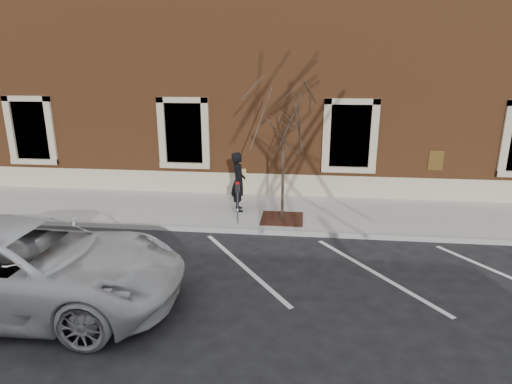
# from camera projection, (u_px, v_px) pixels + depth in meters

# --- Properties ---
(ground) EXTENTS (120.00, 120.00, 0.00)m
(ground) POSITION_uv_depth(u_px,v_px,m) (254.00, 233.00, 12.70)
(ground) COLOR #28282B
(ground) RESTS_ON ground
(sidewalk_near) EXTENTS (40.00, 3.50, 0.15)m
(sidewalk_near) POSITION_uv_depth(u_px,v_px,m) (260.00, 212.00, 14.35)
(sidewalk_near) COLOR #B7B6AC
(sidewalk_near) RESTS_ON ground
(curb_near) EXTENTS (40.00, 0.12, 0.15)m
(curb_near) POSITION_uv_depth(u_px,v_px,m) (254.00, 231.00, 12.63)
(curb_near) COLOR #9E9E99
(curb_near) RESTS_ON ground
(parking_stripes) EXTENTS (28.00, 4.40, 0.01)m
(parking_stripes) POSITION_uv_depth(u_px,v_px,m) (243.00, 266.00, 10.60)
(parking_stripes) COLOR silver
(parking_stripes) RESTS_ON ground
(building_civic) EXTENTS (40.00, 8.62, 8.00)m
(building_civic) POSITION_uv_depth(u_px,v_px,m) (274.00, 84.00, 18.94)
(building_civic) COLOR brown
(building_civic) RESTS_ON ground
(man) EXTENTS (0.65, 0.82, 1.96)m
(man) POSITION_uv_depth(u_px,v_px,m) (238.00, 182.00, 13.99)
(man) COLOR black
(man) RESTS_ON sidewalk_near
(parking_meter) EXTENTS (0.12, 0.09, 1.31)m
(parking_meter) POSITION_uv_depth(u_px,v_px,m) (238.00, 195.00, 12.81)
(parking_meter) COLOR #595B60
(parking_meter) RESTS_ON sidewalk_near
(tree_grate) EXTENTS (1.30, 1.30, 0.03)m
(tree_grate) POSITION_uv_depth(u_px,v_px,m) (282.00, 219.00, 13.43)
(tree_grate) COLOR #3F1D14
(tree_grate) RESTS_ON sidewalk_near
(sapling) EXTENTS (2.52, 2.52, 4.20)m
(sapling) POSITION_uv_depth(u_px,v_px,m) (284.00, 125.00, 12.60)
(sapling) COLOR #48372C
(sapling) RESTS_ON sidewalk_near
(white_truck) EXTENTS (6.48, 3.15, 1.78)m
(white_truck) POSITION_uv_depth(u_px,v_px,m) (25.00, 266.00, 8.64)
(white_truck) COLOR #BBBDBF
(white_truck) RESTS_ON ground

